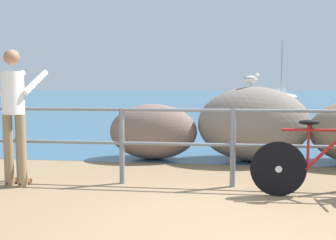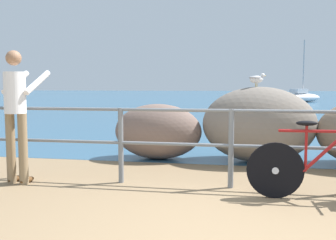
{
  "view_description": "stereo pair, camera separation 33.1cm",
  "coord_description": "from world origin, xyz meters",
  "px_view_note": "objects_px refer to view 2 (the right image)",
  "views": [
    {
      "loc": [
        -0.26,
        -3.15,
        1.32
      ],
      "look_at": [
        -0.9,
        2.18,
        0.83
      ],
      "focal_mm": 40.59,
      "sensor_mm": 36.0,
      "label": 1
    },
    {
      "loc": [
        0.07,
        -3.1,
        1.32
      ],
      "look_at": [
        -0.9,
        2.18,
        0.83
      ],
      "focal_mm": 40.59,
      "sensor_mm": 36.0,
      "label": 2
    }
  ],
  "objects_px": {
    "breakwater_boulder_main": "(259,124)",
    "breakwater_boulder_left": "(158,131)",
    "bicycle": "(336,161)",
    "seagull": "(257,79)",
    "person_at_railing": "(17,110)",
    "sailboat": "(301,97)"
  },
  "relations": [
    {
      "from": "person_at_railing",
      "to": "bicycle",
      "type": "bearing_deg",
      "value": -82.99
    },
    {
      "from": "person_at_railing",
      "to": "breakwater_boulder_left",
      "type": "height_order",
      "value": "person_at_railing"
    },
    {
      "from": "bicycle",
      "to": "seagull",
      "type": "height_order",
      "value": "seagull"
    },
    {
      "from": "bicycle",
      "to": "person_at_railing",
      "type": "height_order",
      "value": "person_at_railing"
    },
    {
      "from": "breakwater_boulder_main",
      "to": "breakwater_boulder_left",
      "type": "bearing_deg",
      "value": -178.3
    },
    {
      "from": "sailboat",
      "to": "bicycle",
      "type": "bearing_deg",
      "value": -141.49
    },
    {
      "from": "bicycle",
      "to": "seagull",
      "type": "bearing_deg",
      "value": 108.77
    },
    {
      "from": "person_at_railing",
      "to": "seagull",
      "type": "distance_m",
      "value": 3.86
    },
    {
      "from": "breakwater_boulder_left",
      "to": "sailboat",
      "type": "relative_size",
      "value": 0.32
    },
    {
      "from": "bicycle",
      "to": "breakwater_boulder_main",
      "type": "xyz_separation_m",
      "value": [
        -0.75,
        2.15,
        0.18
      ]
    },
    {
      "from": "breakwater_boulder_main",
      "to": "breakwater_boulder_left",
      "type": "xyz_separation_m",
      "value": [
        -1.77,
        -0.05,
        -0.15
      ]
    },
    {
      "from": "person_at_railing",
      "to": "breakwater_boulder_main",
      "type": "relative_size",
      "value": 0.92
    },
    {
      "from": "bicycle",
      "to": "sailboat",
      "type": "height_order",
      "value": "sailboat"
    },
    {
      "from": "breakwater_boulder_left",
      "to": "breakwater_boulder_main",
      "type": "bearing_deg",
      "value": 1.7
    },
    {
      "from": "person_at_railing",
      "to": "breakwater_boulder_left",
      "type": "distance_m",
      "value": 2.57
    },
    {
      "from": "bicycle",
      "to": "person_at_railing",
      "type": "relative_size",
      "value": 0.96
    },
    {
      "from": "bicycle",
      "to": "breakwater_boulder_main",
      "type": "height_order",
      "value": "breakwater_boulder_main"
    },
    {
      "from": "bicycle",
      "to": "seagull",
      "type": "distance_m",
      "value": 2.49
    },
    {
      "from": "bicycle",
      "to": "breakwater_boulder_main",
      "type": "distance_m",
      "value": 2.28
    },
    {
      "from": "breakwater_boulder_main",
      "to": "bicycle",
      "type": "bearing_deg",
      "value": -70.82
    },
    {
      "from": "bicycle",
      "to": "sailboat",
      "type": "relative_size",
      "value": 0.35
    },
    {
      "from": "breakwater_boulder_main",
      "to": "breakwater_boulder_left",
      "type": "height_order",
      "value": "breakwater_boulder_main"
    }
  ]
}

